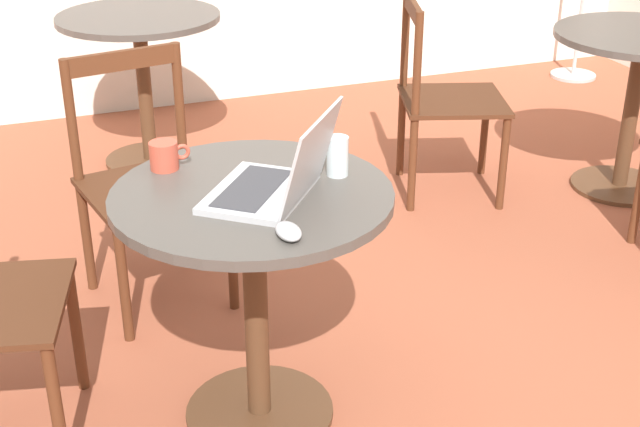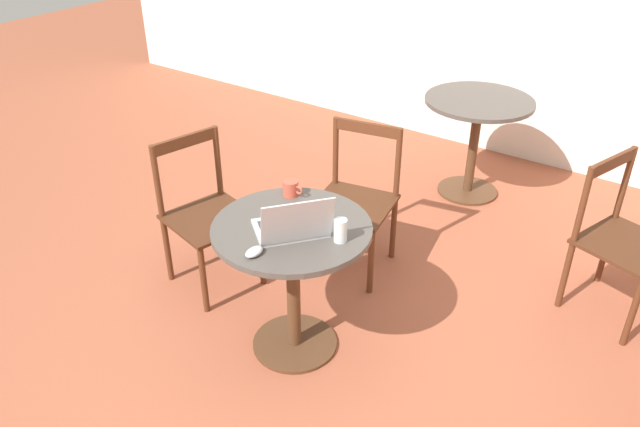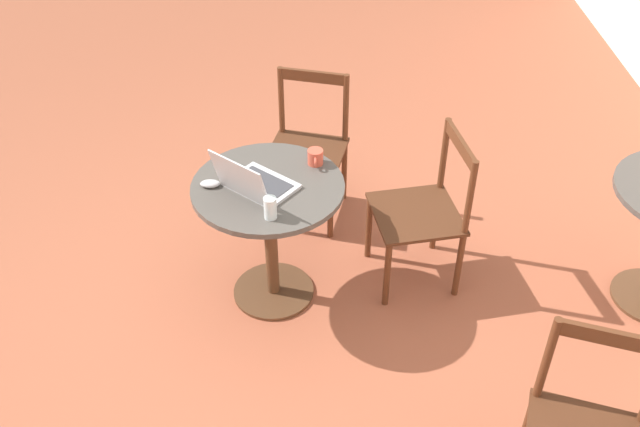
% 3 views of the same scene
% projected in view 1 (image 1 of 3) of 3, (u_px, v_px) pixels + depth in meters
% --- Properties ---
extents(cafe_table_near, '(0.78, 0.78, 0.76)m').
position_uv_depth(cafe_table_near, '(254.00, 250.00, 2.50)').
color(cafe_table_near, '#51331E').
rests_on(cafe_table_near, ground_plane).
extents(cafe_table_mid, '(0.78, 0.78, 0.76)m').
position_uv_depth(cafe_table_mid, '(637.00, 72.00, 4.03)').
color(cafe_table_mid, '#51331E').
rests_on(cafe_table_mid, ground_plane).
extents(cafe_table_far, '(0.78, 0.78, 0.76)m').
position_uv_depth(cafe_table_far, '(141.00, 52.00, 4.33)').
color(cafe_table_far, '#51331E').
rests_on(cafe_table_far, ground_plane).
extents(chair_near_back, '(0.53, 0.53, 0.91)m').
position_uv_depth(chair_near_back, '(148.00, 183.00, 3.21)').
color(chair_near_back, '#562D19').
rests_on(chair_near_back, ground_plane).
extents(chair_mid_left, '(0.58, 0.58, 0.91)m').
position_uv_depth(chair_mid_left, '(443.00, 99.00, 4.05)').
color(chair_mid_left, '#562D19').
rests_on(chair_mid_left, ground_plane).
extents(laptop, '(0.44, 0.45, 0.25)m').
position_uv_depth(laptop, '(276.00, 181.00, 2.37)').
color(laptop, '#B7B7BC').
rests_on(laptop, cafe_table_near).
extents(mouse, '(0.06, 0.10, 0.03)m').
position_uv_depth(mouse, '(288.00, 231.00, 2.18)').
color(mouse, '#B7B7BC').
rests_on(mouse, cafe_table_near).
extents(mug, '(0.12, 0.08, 0.08)m').
position_uv_depth(mug, '(165.00, 155.00, 2.55)').
color(mug, '#C64C38').
rests_on(mug, cafe_table_near).
extents(drinking_glass, '(0.06, 0.06, 0.11)m').
position_uv_depth(drinking_glass, '(338.00, 156.00, 2.50)').
color(drinking_glass, silver).
rests_on(drinking_glass, cafe_table_near).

